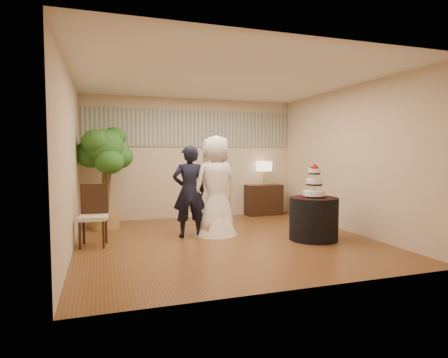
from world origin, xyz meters
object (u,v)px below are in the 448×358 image
object	(u,v)px
groom	(189,191)
cake_table	(314,219)
console	(264,200)
ficus_tree	(104,177)
wedding_cake	(314,181)
side_chair	(93,216)
table_lamp	(264,173)
bride	(216,185)

from	to	relation	value
groom	cake_table	distance (m)	2.27
console	ficus_tree	xyz separation A→B (m)	(-3.75, -0.56, 0.68)
wedding_cake	side_chair	xyz separation A→B (m)	(-3.68, 0.72, -0.54)
wedding_cake	table_lamp	size ratio (longest dim) A/B	1.02
groom	table_lamp	world-z (taller)	groom
groom	wedding_cake	size ratio (longest dim) A/B	2.83
bride	table_lamp	size ratio (longest dim) A/B	3.20
ficus_tree	side_chair	bearing A→B (deg)	-97.86
cake_table	wedding_cake	size ratio (longest dim) A/B	1.44
cake_table	groom	bearing A→B (deg)	155.99
wedding_cake	bride	bearing A→B (deg)	148.57
ficus_tree	side_chair	size ratio (longest dim) A/B	2.08
table_lamp	side_chair	distance (m)	4.46
cake_table	console	size ratio (longest dim) A/B	0.95
ficus_tree	table_lamp	bearing A→B (deg)	8.42
console	side_chair	world-z (taller)	side_chair
groom	cake_table	xyz separation A→B (m)	(2.03, -0.90, -0.46)
groom	ficus_tree	world-z (taller)	ficus_tree
bride	side_chair	bearing A→B (deg)	-10.30
ficus_tree	cake_table	bearing A→B (deg)	-31.83
table_lamp	side_chair	xyz separation A→B (m)	(-3.95, -1.99, -0.53)
groom	side_chair	xyz separation A→B (m)	(-1.65, -0.18, -0.33)
console	side_chair	size ratio (longest dim) A/B	0.88
bride	side_chair	distance (m)	2.21
wedding_cake	side_chair	world-z (taller)	wedding_cake
ficus_tree	groom	bearing A→B (deg)	-40.88
bride	table_lamp	distance (m)	2.53
bride	ficus_tree	world-z (taller)	ficus_tree
cake_table	side_chair	bearing A→B (deg)	168.88
bride	wedding_cake	world-z (taller)	bride
groom	ficus_tree	size ratio (longest dim) A/B	0.79
side_chair	bride	bearing A→B (deg)	12.93
wedding_cake	side_chair	size ratio (longest dim) A/B	0.58
groom	bride	bearing A→B (deg)	-174.74
cake_table	table_lamp	distance (m)	2.81
console	groom	bearing A→B (deg)	-144.65
groom	table_lamp	size ratio (longest dim) A/B	2.88
groom	console	bearing A→B (deg)	-139.33
wedding_cake	ficus_tree	world-z (taller)	ficus_tree
ficus_tree	side_chair	distance (m)	1.55
groom	console	world-z (taller)	groom
groom	side_chair	distance (m)	1.69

